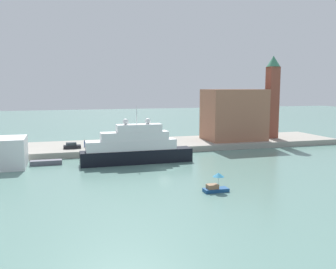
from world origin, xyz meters
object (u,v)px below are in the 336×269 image
harbor_building (234,115)px  bell_tower (272,94)px  large_yacht (135,148)px  mooring_bollard (161,145)px  parked_car (72,146)px  small_motorboat (216,185)px  work_barge (46,162)px  person_figure (85,143)px

harbor_building → bell_tower: 13.18m
large_yacht → mooring_bollard: size_ratio=34.85×
harbor_building → parked_car: 43.92m
parked_car → small_motorboat: bearing=-62.6°
work_barge → small_motorboat: bearing=-47.6°
harbor_building → person_figure: bearing=-178.5°
large_yacht → bell_tower: bearing=21.8°
harbor_building → mooring_bollard: 24.22m
harbor_building → mooring_bollard: harbor_building is taller
work_barge → parked_car: bearing=62.6°
bell_tower → person_figure: (-52.30, -1.25, -11.57)m
harbor_building → mooring_bollard: bearing=-164.1°
small_motorboat → large_yacht: bearing=107.3°
person_figure → work_barge: bearing=-125.1°
large_yacht → person_figure: 18.46m
mooring_bollard → person_figure: bearing=163.4°
small_motorboat → parked_car: size_ratio=0.96×
harbor_building → work_barge: bearing=-164.8°
small_motorboat → bell_tower: (35.43, 41.33, 12.76)m
large_yacht → work_barge: size_ratio=3.72×
bell_tower → parked_car: (-55.38, -2.87, -11.79)m
parked_car → mooring_bollard: bearing=-10.1°
small_motorboat → mooring_bollard: bearing=88.3°
small_motorboat → mooring_bollard: 34.76m
parked_car → mooring_bollard: 21.29m
mooring_bollard → bell_tower: bearing=10.9°
parked_car → bell_tower: bearing=3.0°
large_yacht → work_barge: large_yacht is taller
large_yacht → work_barge: 18.51m
large_yacht → small_motorboat: size_ratio=6.09×
work_barge → bell_tower: bearing=12.5°
bell_tower → parked_car: 56.69m
harbor_building → bell_tower: (11.99, 0.21, 5.46)m
small_motorboat → harbor_building: harbor_building is taller
person_figure → small_motorboat: bearing=-67.2°
small_motorboat → work_barge: small_motorboat is taller
harbor_building → mooring_bollard: size_ratio=23.60×
work_barge → harbor_building: 51.26m
large_yacht → bell_tower: (42.95, 17.14, 10.53)m
large_yacht → parked_car: 18.96m
mooring_bollard → work_barge: bearing=-165.5°
bell_tower → mooring_bollard: bell_tower is taller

